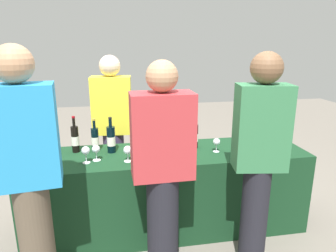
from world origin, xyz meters
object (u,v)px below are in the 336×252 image
at_px(wine_glass_3, 217,142).
at_px(guest_1, 162,167).
at_px(wine_bottle_4, 195,136).
at_px(wine_glass_4, 243,144).
at_px(wine_bottle_2, 111,139).
at_px(wine_glass_2, 128,151).
at_px(server_pouring, 113,126).
at_px(wine_glass_1, 96,150).
at_px(wine_glass_5, 253,141).
at_px(wine_bottle_1, 95,139).
at_px(guest_2, 259,156).
at_px(wine_bottle_3, 139,138).
at_px(wine_bottle_0, 75,139).
at_px(wine_glass_0, 86,151).
at_px(guest_0, 28,172).

height_order(wine_glass_3, guest_1, guest_1).
relative_size(wine_bottle_4, wine_glass_4, 2.25).
height_order(wine_bottle_2, wine_bottle_4, wine_bottle_2).
xyz_separation_m(wine_glass_2, server_pouring, (-0.12, 0.77, 0.01)).
distance_m(wine_glass_1, wine_glass_3, 1.07).
bearing_deg(server_pouring, wine_glass_3, 148.38).
distance_m(wine_bottle_2, wine_glass_5, 1.28).
bearing_deg(wine_glass_5, wine_bottle_1, 168.37).
height_order(wine_glass_2, wine_glass_5, wine_glass_5).
bearing_deg(guest_2, server_pouring, 139.84).
bearing_deg(wine_glass_4, guest_2, -99.68).
bearing_deg(guest_2, wine_glass_1, 165.32).
distance_m(wine_bottle_3, wine_bottle_4, 0.52).
relative_size(wine_bottle_3, wine_glass_1, 2.27).
bearing_deg(guest_2, wine_glass_4, 89.22).
bearing_deg(guest_1, wine_glass_2, 117.59).
xyz_separation_m(wine_glass_4, guest_1, (-0.79, -0.42, 0.01)).
relative_size(wine_bottle_1, wine_glass_1, 2.25).
xyz_separation_m(wine_bottle_0, guest_1, (0.68, -0.73, -0.02)).
bearing_deg(wine_glass_0, wine_glass_1, 26.32).
bearing_deg(wine_bottle_3, wine_glass_4, -18.61).
bearing_deg(wine_glass_0, wine_bottle_2, 47.17).
relative_size(wine_bottle_0, guest_2, 0.20).
bearing_deg(wine_bottle_4, wine_glass_1, -169.12).
relative_size(wine_bottle_4, guest_1, 0.19).
bearing_deg(wine_glass_4, wine_bottle_0, 168.00).
bearing_deg(wine_bottle_3, wine_glass_3, -17.06).
bearing_deg(wine_bottle_3, wine_glass_2, -111.18).
height_order(wine_bottle_3, wine_glass_1, wine_bottle_3).
height_order(wine_bottle_0, wine_glass_5, wine_bottle_0).
height_order(wine_bottle_0, wine_glass_0, wine_bottle_0).
relative_size(wine_bottle_4, wine_glass_0, 2.15).
distance_m(wine_bottle_2, guest_2, 1.29).
xyz_separation_m(wine_glass_4, guest_2, (-0.08, -0.46, 0.06)).
distance_m(wine_glass_1, wine_glass_4, 1.28).
relative_size(guest_0, guest_1, 1.06).
height_order(wine_bottle_1, server_pouring, server_pouring).
height_order(wine_bottle_2, wine_bottle_3, wine_bottle_2).
relative_size(wine_bottle_2, wine_glass_1, 2.40).
relative_size(wine_bottle_0, wine_glass_5, 2.22).
bearing_deg(wine_glass_3, wine_glass_4, -23.38).
bearing_deg(guest_2, wine_glass_2, 163.01).
bearing_deg(guest_1, wine_glass_1, 134.22).
distance_m(wine_glass_4, wine_glass_5, 0.11).
relative_size(wine_bottle_0, wine_glass_3, 2.60).
distance_m(wine_glass_1, guest_2, 1.31).
height_order(wine_bottle_0, wine_glass_4, wine_bottle_0).
bearing_deg(wine_bottle_0, server_pouring, 53.72).
height_order(wine_glass_3, guest_2, guest_2).
relative_size(wine_bottle_1, wine_bottle_4, 0.99).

